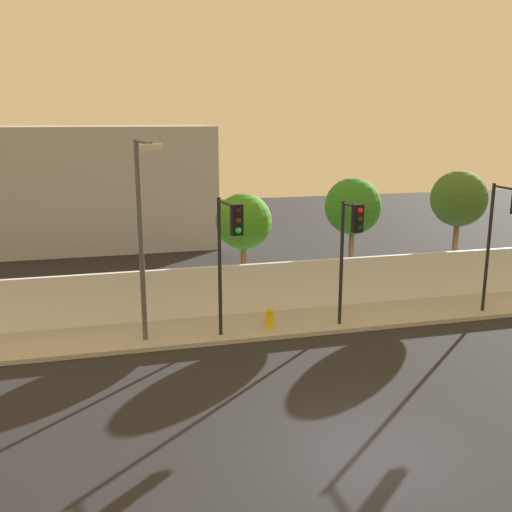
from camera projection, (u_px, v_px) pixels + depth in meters
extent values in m
plane|color=#222227|center=(366.00, 459.00, 12.41)|extent=(80.00, 80.00, 0.00)
cube|color=#A6A6A6|center=(265.00, 325.00, 20.12)|extent=(36.00, 2.40, 0.15)
cube|color=silver|center=(256.00, 288.00, 21.11)|extent=(36.00, 0.18, 1.80)
cylinder|color=black|center=(220.00, 268.00, 18.56)|extent=(0.12, 0.12, 4.51)
cylinder|color=black|center=(227.00, 204.00, 17.34)|extent=(0.30, 1.60, 0.08)
cube|color=black|center=(237.00, 220.00, 16.70)|extent=(0.36, 0.24, 0.90)
sphere|color=black|center=(238.00, 211.00, 16.53)|extent=(0.18, 0.18, 0.18)
sphere|color=#33260A|center=(238.00, 221.00, 16.60)|extent=(0.18, 0.18, 0.18)
sphere|color=#19F24C|center=(238.00, 230.00, 16.66)|extent=(0.18, 0.18, 0.18)
cylinder|color=black|center=(488.00, 248.00, 20.90)|extent=(0.12, 0.12, 4.68)
cylinder|color=black|center=(506.00, 188.00, 19.80)|extent=(0.10, 1.24, 0.08)
cylinder|color=black|center=(341.00, 264.00, 19.59)|extent=(0.12, 0.12, 4.26)
cylinder|color=black|center=(351.00, 205.00, 18.73)|extent=(0.21, 0.87, 0.08)
cube|color=black|center=(358.00, 218.00, 18.42)|extent=(0.37, 0.25, 0.90)
sphere|color=red|center=(360.00, 210.00, 18.25)|extent=(0.18, 0.18, 0.18)
sphere|color=#33260A|center=(360.00, 219.00, 18.32)|extent=(0.18, 0.18, 0.18)
sphere|color=black|center=(359.00, 228.00, 18.38)|extent=(0.18, 0.18, 0.18)
cylinder|color=#4C4C51|center=(141.00, 243.00, 17.96)|extent=(0.16, 0.16, 6.30)
cylinder|color=#4C4C51|center=(143.00, 142.00, 16.38)|extent=(0.38, 1.91, 0.10)
cube|color=beige|center=(151.00, 147.00, 15.55)|extent=(0.63, 0.33, 0.16)
cylinder|color=gold|center=(270.00, 320.00, 19.59)|extent=(0.24, 0.24, 0.56)
sphere|color=gold|center=(270.00, 311.00, 19.52)|extent=(0.26, 0.26, 0.26)
cylinder|color=gold|center=(265.00, 320.00, 19.54)|extent=(0.10, 0.09, 0.09)
cylinder|color=gold|center=(275.00, 319.00, 19.63)|extent=(0.10, 0.09, 0.09)
cylinder|color=brown|center=(244.00, 271.00, 22.23)|extent=(0.23, 0.23, 2.71)
sphere|color=#39881F|center=(244.00, 221.00, 21.78)|extent=(2.11, 2.11, 2.11)
cylinder|color=brown|center=(351.00, 260.00, 23.25)|extent=(0.21, 0.21, 3.08)
sphere|color=#2E7A23|center=(353.00, 206.00, 22.75)|extent=(2.21, 2.21, 2.21)
cylinder|color=brown|center=(455.00, 252.00, 24.36)|extent=(0.23, 0.23, 3.20)
sphere|color=#3B6227|center=(459.00, 198.00, 23.84)|extent=(2.29, 2.29, 2.29)
cube|color=#999999|center=(92.00, 187.00, 32.38)|extent=(13.19, 6.00, 6.59)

